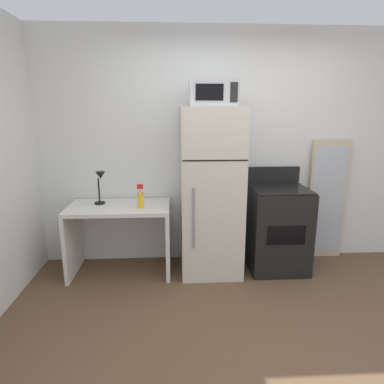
{
  "coord_description": "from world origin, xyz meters",
  "views": [
    {
      "loc": [
        -0.65,
        -2.06,
        1.71
      ],
      "look_at": [
        -0.47,
        1.1,
        0.94
      ],
      "focal_mm": 31.0,
      "sensor_mm": 36.0,
      "label": 1
    }
  ],
  "objects_px": {
    "microwave": "(213,93)",
    "leaning_mirror": "(327,200)",
    "spray_bottle": "(141,199)",
    "desk": "(120,227)",
    "desk_lamp": "(100,182)",
    "refrigerator": "(211,193)",
    "oven_range": "(277,228)"
  },
  "relations": [
    {
      "from": "refrigerator",
      "to": "leaning_mirror",
      "type": "relative_size",
      "value": 1.26
    },
    {
      "from": "microwave",
      "to": "refrigerator",
      "type": "bearing_deg",
      "value": 90.32
    },
    {
      "from": "desk_lamp",
      "to": "refrigerator",
      "type": "height_order",
      "value": "refrigerator"
    },
    {
      "from": "refrigerator",
      "to": "spray_bottle",
      "type": "bearing_deg",
      "value": -172.89
    },
    {
      "from": "refrigerator",
      "to": "leaning_mirror",
      "type": "xyz_separation_m",
      "value": [
        1.4,
        0.27,
        -0.18
      ]
    },
    {
      "from": "desk_lamp",
      "to": "spray_bottle",
      "type": "relative_size",
      "value": 1.42
    },
    {
      "from": "desk",
      "to": "desk_lamp",
      "type": "xyz_separation_m",
      "value": [
        -0.19,
        0.07,
        0.47
      ]
    },
    {
      "from": "spray_bottle",
      "to": "desk",
      "type": "bearing_deg",
      "value": 157.58
    },
    {
      "from": "microwave",
      "to": "leaning_mirror",
      "type": "bearing_deg",
      "value": 11.72
    },
    {
      "from": "oven_range",
      "to": "leaning_mirror",
      "type": "xyz_separation_m",
      "value": [
        0.66,
        0.26,
        0.23
      ]
    },
    {
      "from": "desk",
      "to": "oven_range",
      "type": "distance_m",
      "value": 1.71
    },
    {
      "from": "spray_bottle",
      "to": "leaning_mirror",
      "type": "xyz_separation_m",
      "value": [
        2.13,
        0.36,
        -0.15
      ]
    },
    {
      "from": "spray_bottle",
      "to": "refrigerator",
      "type": "height_order",
      "value": "refrigerator"
    },
    {
      "from": "desk_lamp",
      "to": "spray_bottle",
      "type": "height_order",
      "value": "desk_lamp"
    },
    {
      "from": "desk",
      "to": "microwave",
      "type": "relative_size",
      "value": 2.31
    },
    {
      "from": "refrigerator",
      "to": "microwave",
      "type": "bearing_deg",
      "value": -89.68
    },
    {
      "from": "microwave",
      "to": "oven_range",
      "type": "bearing_deg",
      "value": 2.71
    },
    {
      "from": "desk",
      "to": "leaning_mirror",
      "type": "xyz_separation_m",
      "value": [
        2.37,
        0.26,
        0.18
      ]
    },
    {
      "from": "desk",
      "to": "microwave",
      "type": "xyz_separation_m",
      "value": [
        0.97,
        -0.03,
        1.37
      ]
    },
    {
      "from": "desk_lamp",
      "to": "leaning_mirror",
      "type": "height_order",
      "value": "leaning_mirror"
    },
    {
      "from": "desk_lamp",
      "to": "spray_bottle",
      "type": "xyz_separation_m",
      "value": [
        0.43,
        -0.17,
        -0.14
      ]
    },
    {
      "from": "desk",
      "to": "leaning_mirror",
      "type": "height_order",
      "value": "leaning_mirror"
    },
    {
      "from": "refrigerator",
      "to": "leaning_mirror",
      "type": "distance_m",
      "value": 1.44
    },
    {
      "from": "desk",
      "to": "spray_bottle",
      "type": "xyz_separation_m",
      "value": [
        0.24,
        -0.1,
        0.33
      ]
    },
    {
      "from": "spray_bottle",
      "to": "leaning_mirror",
      "type": "relative_size",
      "value": 0.18
    },
    {
      "from": "desk_lamp",
      "to": "spray_bottle",
      "type": "bearing_deg",
      "value": -21.0
    },
    {
      "from": "spray_bottle",
      "to": "refrigerator",
      "type": "relative_size",
      "value": 0.14
    },
    {
      "from": "spray_bottle",
      "to": "oven_range",
      "type": "bearing_deg",
      "value": 4.09
    },
    {
      "from": "microwave",
      "to": "desk_lamp",
      "type": "bearing_deg",
      "value": 175.29
    },
    {
      "from": "oven_range",
      "to": "leaning_mirror",
      "type": "height_order",
      "value": "leaning_mirror"
    },
    {
      "from": "oven_range",
      "to": "leaning_mirror",
      "type": "relative_size",
      "value": 0.79
    },
    {
      "from": "desk",
      "to": "microwave",
      "type": "bearing_deg",
      "value": -1.69
    }
  ]
}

